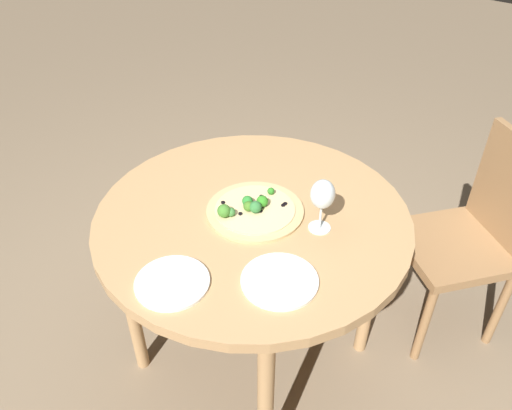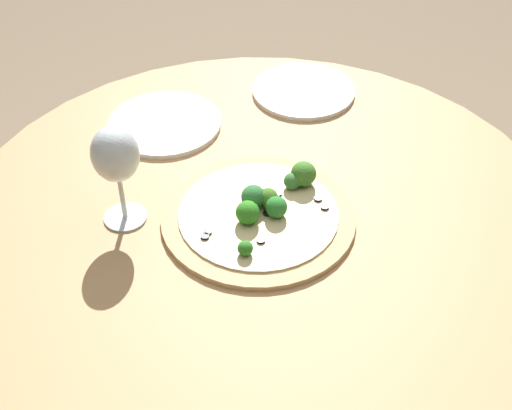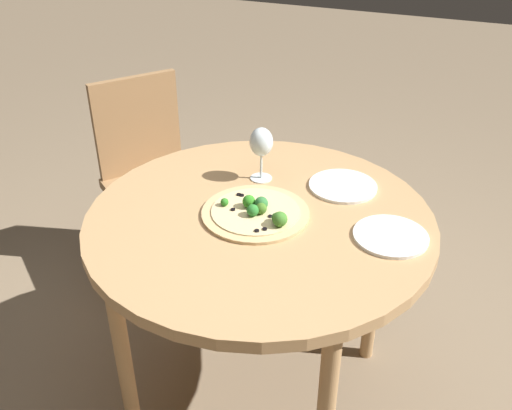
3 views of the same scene
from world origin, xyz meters
name	(u,v)px [view 1 (image 1 of 3)]	position (x,y,z in m)	size (l,w,h in m)	color
ground_plane	(253,355)	(0.00, 0.00, 0.00)	(12.00, 12.00, 0.00)	#847056
dining_table	(252,231)	(0.00, 0.00, 0.68)	(1.04, 1.04, 0.76)	tan
chair	(471,234)	(-0.72, 0.53, 0.49)	(0.56, 0.56, 0.89)	#997047
pizza	(254,210)	(-0.01, 0.00, 0.77)	(0.32, 0.32, 0.06)	tan
wine_glass	(323,196)	(-0.08, 0.21, 0.89)	(0.08, 0.08, 0.18)	silver
plate_near	(172,282)	(0.38, 0.03, 0.77)	(0.21, 0.21, 0.01)	white
plate_far	(280,281)	(0.19, 0.26, 0.77)	(0.22, 0.22, 0.01)	white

